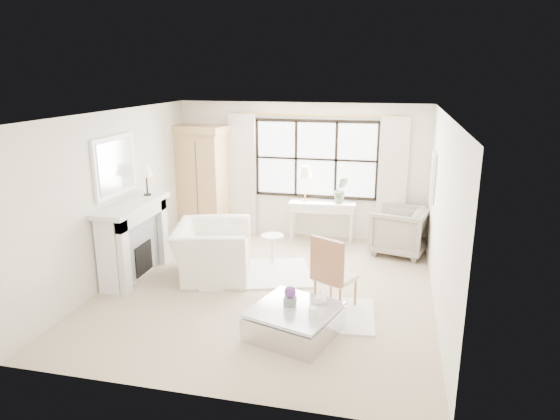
{
  "coord_description": "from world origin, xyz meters",
  "views": [
    {
      "loc": [
        1.82,
        -6.95,
        3.28
      ],
      "look_at": [
        0.16,
        0.2,
        1.23
      ],
      "focal_mm": 32.0,
      "sensor_mm": 36.0,
      "label": 1
    }
  ],
  "objects_px": {
    "armoire": "(202,179)",
    "coffee_table": "(294,322)",
    "club_armchair": "(213,251)",
    "console_table": "(322,221)"
  },
  "relations": [
    {
      "from": "armoire",
      "to": "coffee_table",
      "type": "relative_size",
      "value": 1.78
    },
    {
      "from": "club_armchair",
      "to": "armoire",
      "type": "bearing_deg",
      "value": 11.64
    },
    {
      "from": "armoire",
      "to": "console_table",
      "type": "height_order",
      "value": "armoire"
    },
    {
      "from": "console_table",
      "to": "club_armchair",
      "type": "distance_m",
      "value": 2.65
    },
    {
      "from": "club_armchair",
      "to": "coffee_table",
      "type": "xyz_separation_m",
      "value": [
        1.69,
        -1.59,
        -0.25
      ]
    },
    {
      "from": "console_table",
      "to": "club_armchair",
      "type": "xyz_separation_m",
      "value": [
        -1.49,
        -2.2,
        0.04
      ]
    },
    {
      "from": "armoire",
      "to": "club_armchair",
      "type": "bearing_deg",
      "value": -54.52
    },
    {
      "from": "coffee_table",
      "to": "console_table",
      "type": "bearing_deg",
      "value": 110.71
    },
    {
      "from": "armoire",
      "to": "coffee_table",
      "type": "height_order",
      "value": "armoire"
    },
    {
      "from": "club_armchair",
      "to": "coffee_table",
      "type": "relative_size",
      "value": 1.07
    }
  ]
}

